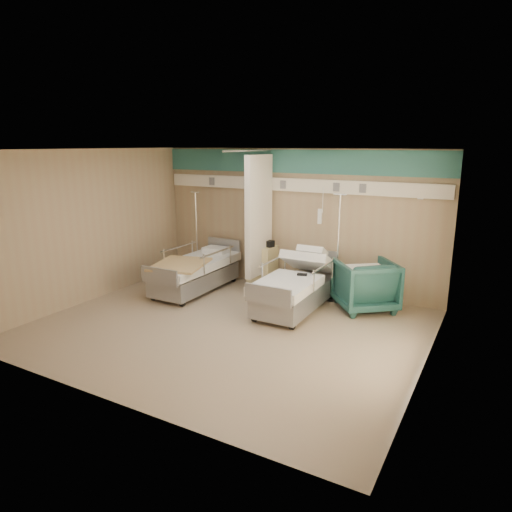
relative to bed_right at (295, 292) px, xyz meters
The scene contains 13 objects.
ground 1.47m from the bed_right, 114.78° to the right, with size 6.00×5.00×0.00m, color gray.
room_walls 1.97m from the bed_right, 121.10° to the right, with size 6.04×5.04×2.82m.
bed_right is the anchor object (origin of this frame).
bed_left 2.20m from the bed_right, behind, with size 1.00×2.16×0.63m, color silver, non-canonical shape.
bedside_cabinet 1.46m from the bed_right, 141.95° to the left, with size 0.50×0.48×0.85m, color #D8C887.
visitor_armchair 1.24m from the bed_right, 29.00° to the left, with size 0.96×0.99×0.90m, color #1E4B47.
waffle_blanket 1.39m from the bed_right, 25.97° to the left, with size 0.61×0.55×0.07m, color white.
iv_stand_right 0.90m from the bed_right, 56.19° to the left, with size 0.36×0.36×2.02m.
iv_stand_left 2.80m from the bed_right, 164.31° to the left, with size 0.34×0.34×1.90m.
call_remote 0.35m from the bed_right, 16.06° to the left, with size 0.17×0.08×0.04m, color black.
tan_blanket 2.28m from the bed_right, 168.16° to the right, with size 0.91×1.14×0.04m, color tan.
toiletry_bag 1.52m from the bed_right, 138.25° to the left, with size 0.24×0.15×0.13m, color black.
white_cup 1.74m from the bed_right, 141.60° to the left, with size 0.10×0.10×0.15m, color white.
Camera 1 is at (3.73, -5.80, 2.88)m, focal length 32.00 mm.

